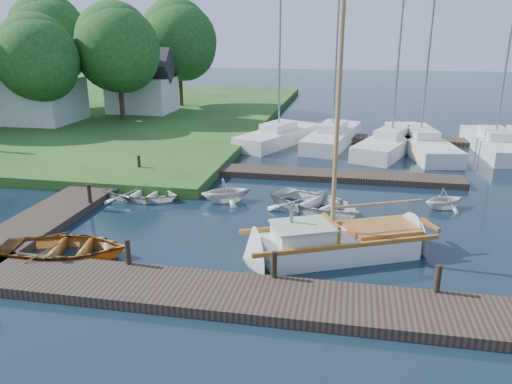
% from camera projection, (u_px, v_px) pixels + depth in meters
% --- Properties ---
extents(ground, '(160.00, 160.00, 0.00)m').
position_uv_depth(ground, '(256.00, 221.00, 19.48)').
color(ground, black).
rests_on(ground, ground).
extents(near_dock, '(18.00, 2.20, 0.30)m').
position_uv_depth(near_dock, '(215.00, 294.00, 13.83)').
color(near_dock, black).
rests_on(near_dock, ground).
extents(left_dock, '(2.20, 18.00, 0.30)m').
position_uv_depth(left_dock, '(92.00, 190.00, 22.75)').
color(left_dock, black).
rests_on(left_dock, ground).
extents(far_dock, '(14.00, 1.60, 0.30)m').
position_uv_depth(far_dock, '(319.00, 175.00, 25.14)').
color(far_dock, black).
rests_on(far_dock, ground).
extents(pontoon, '(30.00, 1.60, 0.30)m').
position_uv_depth(pontoon, '(453.00, 142.00, 32.56)').
color(pontoon, black).
rests_on(pontoon, ground).
extents(mooring_post_1, '(0.16, 0.16, 0.80)m').
position_uv_depth(mooring_post_1, '(128.00, 252.00, 15.14)').
color(mooring_post_1, black).
rests_on(mooring_post_1, near_dock).
extents(mooring_post_2, '(0.16, 0.16, 0.80)m').
position_uv_depth(mooring_post_2, '(274.00, 264.00, 14.33)').
color(mooring_post_2, black).
rests_on(mooring_post_2, near_dock).
extents(mooring_post_3, '(0.16, 0.16, 0.80)m').
position_uv_depth(mooring_post_3, '(438.00, 279.00, 13.51)').
color(mooring_post_3, black).
rests_on(mooring_post_3, near_dock).
extents(mooring_post_4, '(0.16, 0.16, 0.80)m').
position_uv_depth(mooring_post_4, '(89.00, 194.00, 20.53)').
color(mooring_post_4, black).
rests_on(mooring_post_4, left_dock).
extents(mooring_post_5, '(0.16, 0.16, 0.80)m').
position_uv_depth(mooring_post_5, '(139.00, 163.00, 25.20)').
color(mooring_post_5, black).
rests_on(mooring_post_5, left_dock).
extents(sailboat, '(7.32, 4.75, 9.83)m').
position_uv_depth(sailboat, '(341.00, 245.00, 16.50)').
color(sailboat, silver).
rests_on(sailboat, ground).
extents(dinghy, '(4.63, 3.69, 0.86)m').
position_uv_depth(dinghy, '(63.00, 245.00, 16.25)').
color(dinghy, brown).
rests_on(dinghy, ground).
extents(tender_a, '(3.68, 2.82, 0.71)m').
position_uv_depth(tender_a, '(141.00, 191.00, 21.95)').
color(tender_a, silver).
rests_on(tender_a, ground).
extents(tender_b, '(2.79, 2.66, 1.15)m').
position_uv_depth(tender_b, '(226.00, 189.00, 21.54)').
color(tender_b, silver).
rests_on(tender_b, ground).
extents(tender_c, '(5.05, 4.67, 0.85)m').
position_uv_depth(tender_c, '(316.00, 201.00, 20.52)').
color(tender_c, silver).
rests_on(tender_c, ground).
extents(tender_d, '(2.38, 2.27, 0.97)m').
position_uv_depth(tender_d, '(445.00, 197.00, 20.75)').
color(tender_d, silver).
rests_on(tender_d, ground).
extents(marina_boat_0, '(4.97, 7.65, 10.31)m').
position_uv_depth(marina_boat_0, '(279.00, 135.00, 32.56)').
color(marina_boat_0, silver).
rests_on(marina_boat_0, ground).
extents(marina_boat_1, '(3.68, 8.37, 10.55)m').
position_uv_depth(marina_boat_1, '(332.00, 136.00, 32.44)').
color(marina_boat_1, silver).
rests_on(marina_boat_1, ground).
extents(marina_boat_2, '(5.08, 8.80, 12.40)m').
position_uv_depth(marina_boat_2, '(391.00, 141.00, 30.69)').
color(marina_boat_2, silver).
rests_on(marina_boat_2, ground).
extents(marina_boat_3, '(3.79, 9.91, 10.61)m').
position_uv_depth(marina_boat_3, '(420.00, 141.00, 30.94)').
color(marina_boat_3, silver).
rests_on(marina_boat_3, ground).
extents(marina_boat_4, '(2.50, 8.29, 11.00)m').
position_uv_depth(marina_boat_4, '(494.00, 143.00, 30.33)').
color(marina_boat_4, silver).
rests_on(marina_boat_4, ground).
extents(house_a, '(6.30, 5.00, 6.29)m').
position_uv_depth(house_a, '(33.00, 88.00, 37.11)').
color(house_a, silver).
rests_on(house_a, shore).
extents(house_c, '(5.25, 4.00, 5.28)m').
position_uv_depth(house_c, '(142.00, 87.00, 41.75)').
color(house_c, silver).
rests_on(house_c, shore).
extents(tree_2, '(5.83, 5.75, 7.82)m').
position_uv_depth(tree_2, '(38.00, 58.00, 34.22)').
color(tree_2, '#332114').
rests_on(tree_2, shore).
extents(tree_3, '(6.41, 6.38, 8.74)m').
position_uv_depth(tree_3, '(117.00, 48.00, 37.06)').
color(tree_3, '#332114').
rests_on(tree_3, shore).
extents(tree_4, '(7.01, 7.01, 9.66)m').
position_uv_depth(tree_4, '(50.00, 39.00, 42.06)').
color(tree_4, '#332114').
rests_on(tree_4, shore).
extents(tree_7, '(6.83, 6.83, 9.38)m').
position_uv_depth(tree_7, '(179.00, 41.00, 44.04)').
color(tree_7, '#332114').
rests_on(tree_7, shore).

